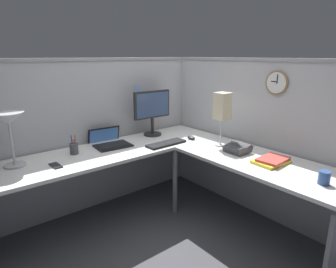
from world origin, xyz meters
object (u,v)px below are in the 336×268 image
Objects in this scene: computer_mouse at (191,138)px; office_phone at (238,149)px; laptop at (109,142)px; coffee_mug at (324,178)px; desk_lamp_dome at (9,123)px; pen_cup at (74,148)px; book_stack at (272,161)px; keyboard at (166,143)px; wall_clock at (277,83)px; desk_lamp_paper at (222,108)px; monitor at (152,110)px; cell_phone at (56,166)px.

office_phone is at bearing -86.65° from computer_mouse.
office_phone is at bearing -50.90° from laptop.
laptop reaches higher than coffee_mug.
desk_lamp_dome is 2.47× the size of pen_cup.
pen_cup is 0.60× the size of book_stack.
coffee_mug is at bearing -68.05° from laptop.
pen_cup is (0.49, -0.01, -0.31)m from desk_lamp_dome.
keyboard is 4.48× the size of coffee_mug.
desk_lamp_dome is at bearing -176.41° from laptop.
laptop is 1.35× the size of book_stack.
pen_cup is 1.94m from wall_clock.
desk_lamp_dome is 4.64× the size of coffee_mug.
computer_mouse is 0.94m from book_stack.
coffee_mug is (-0.05, -1.40, 0.03)m from computer_mouse.
keyboard is 0.66m from desk_lamp_paper.
monitor is 1.82m from coffee_mug.
desk_lamp_paper is at bearing 86.17° from book_stack.
keyboard is at bearing 101.24° from coffee_mug.
computer_mouse is 1.02m from wall_clock.
pen_cup reaches higher than cell_phone.
pen_cup reaches higher than laptop.
desk_lamp_dome reaches higher than book_stack.
wall_clock reaches higher than desk_lamp_dome.
desk_lamp_paper is (0.40, -0.37, 0.37)m from keyboard.
computer_mouse is at bearing -15.89° from pen_cup.
monitor is at bearing -0.17° from laptop.
keyboard is at bearing -8.83° from cell_phone.
wall_clock reaches higher than office_phone.
laptop is 0.68m from cell_phone.
office_phone is at bearing -37.61° from pen_cup.
book_stack is (0.81, -1.34, -0.00)m from laptop.
office_phone reaches higher than computer_mouse.
desk_lamp_dome reaches higher than coffee_mug.
laptop is at bearing 179.83° from monitor.
book_stack is (0.03, -0.94, 0.00)m from computer_mouse.
desk_lamp_paper is (0.04, 0.60, 0.36)m from book_stack.
computer_mouse is at bearing 93.35° from office_phone.
coffee_mug is at bearing -51.39° from cell_phone.
desk_lamp_dome is (-0.88, -0.06, 0.34)m from laptop.
desk_lamp_dome is at bearing 142.72° from book_stack.
laptop is 4.21× the size of coffee_mug.
pen_cup is at bearing 122.83° from coffee_mug.
monitor is at bearing 9.92° from cell_phone.
keyboard is 2.00× the size of office_phone.
office_phone is 0.72× the size of book_stack.
laptop is 0.91× the size of desk_lamp_dome.
wall_clock is (1.52, -1.06, 0.58)m from pen_cup.
monitor is at bearing 4.18° from pen_cup.
keyboard is at bearing -40.62° from laptop.
office_phone is at bearing -75.40° from monitor.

